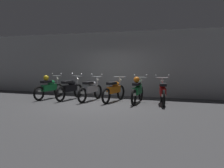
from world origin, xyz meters
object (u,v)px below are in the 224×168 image
at_px(motorbike_slot_3, 114,90).
at_px(motorbike_slot_5, 163,92).
at_px(motorbike_slot_4, 138,90).
at_px(motorbike_slot_1, 70,89).
at_px(motorbike_slot_2, 91,89).
at_px(motorbike_slot_0, 49,87).

distance_m(motorbike_slot_3, motorbike_slot_5, 2.01).
relative_size(motorbike_slot_4, motorbike_slot_5, 1.01).
relative_size(motorbike_slot_1, motorbike_slot_3, 1.00).
bearing_deg(motorbike_slot_3, motorbike_slot_4, -0.20).
xyz_separation_m(motorbike_slot_4, motorbike_slot_5, (1.01, 0.04, -0.04)).
height_order(motorbike_slot_4, motorbike_slot_5, same).
bearing_deg(motorbike_slot_2, motorbike_slot_4, 3.31).
distance_m(motorbike_slot_2, motorbike_slot_5, 3.03).
bearing_deg(motorbike_slot_4, motorbike_slot_0, -177.49).
height_order(motorbike_slot_0, motorbike_slot_2, same).
xyz_separation_m(motorbike_slot_0, motorbike_slot_1, (1.01, 0.08, -0.04)).
relative_size(motorbike_slot_0, motorbike_slot_2, 1.00).
relative_size(motorbike_slot_3, motorbike_slot_5, 1.00).
bearing_deg(motorbike_slot_0, motorbike_slot_2, 1.71).
distance_m(motorbike_slot_0, motorbike_slot_5, 5.05).
distance_m(motorbike_slot_0, motorbike_slot_1, 1.02).
height_order(motorbike_slot_0, motorbike_slot_3, motorbike_slot_0).
bearing_deg(motorbike_slot_0, motorbike_slot_5, 2.44).
height_order(motorbike_slot_2, motorbike_slot_5, same).
bearing_deg(motorbike_slot_1, motorbike_slot_4, 1.84).
height_order(motorbike_slot_1, motorbike_slot_4, same).
relative_size(motorbike_slot_1, motorbike_slot_2, 1.00).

